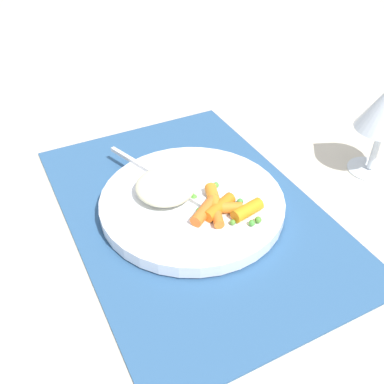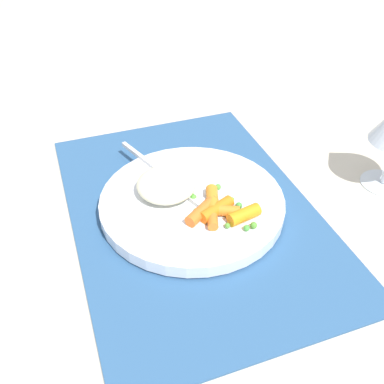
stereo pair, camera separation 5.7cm
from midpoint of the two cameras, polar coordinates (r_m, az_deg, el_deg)
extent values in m
plane|color=beige|center=(0.61, -2.70, -2.56)|extent=(2.40, 2.40, 0.00)
cube|color=#2D5684|center=(0.60, -2.71, -2.35)|extent=(0.47, 0.32, 0.01)
cylinder|color=white|center=(0.60, -2.74, -1.50)|extent=(0.25, 0.25, 0.02)
ellipsoid|color=beige|center=(0.59, -6.28, 0.61)|extent=(0.08, 0.08, 0.03)
cylinder|color=orange|center=(0.56, 4.29, -2.47)|extent=(0.03, 0.05, 0.02)
cylinder|color=orange|center=(0.56, 1.81, -2.17)|extent=(0.03, 0.04, 0.01)
cylinder|color=orange|center=(0.56, -0.78, -2.33)|extent=(0.04, 0.05, 0.02)
cylinder|color=orange|center=(0.56, 0.16, -2.66)|extent=(0.05, 0.03, 0.01)
cylinder|color=orange|center=(0.58, -0.05, -0.82)|extent=(0.05, 0.03, 0.02)
cylinder|color=orange|center=(0.56, 0.66, -2.09)|extent=(0.03, 0.05, 0.02)
sphere|color=#51B13F|center=(0.57, -1.99, -2.53)|extent=(0.01, 0.01, 0.01)
sphere|color=#50912F|center=(0.55, 5.67, -3.73)|extent=(0.01, 0.01, 0.01)
sphere|color=green|center=(0.58, -2.77, -0.91)|extent=(0.01, 0.01, 0.01)
sphere|color=#599043|center=(0.56, 3.34, -2.91)|extent=(0.01, 0.01, 0.01)
sphere|color=green|center=(0.58, -4.61, -1.01)|extent=(0.01, 0.01, 0.01)
sphere|color=green|center=(0.58, 3.44, -1.39)|extent=(0.01, 0.01, 0.01)
sphere|color=#50912E|center=(0.59, -3.37, -0.53)|extent=(0.01, 0.01, 0.01)
sphere|color=#57AE38|center=(0.61, 0.44, 0.82)|extent=(0.01, 0.01, 0.01)
sphere|color=green|center=(0.55, 4.82, -4.16)|extent=(0.01, 0.01, 0.01)
sphere|color=green|center=(0.59, 2.42, -0.69)|extent=(0.01, 0.01, 0.01)
sphere|color=#599945|center=(0.58, 0.27, -1.05)|extent=(0.01, 0.01, 0.01)
sphere|color=#539434|center=(0.55, 2.32, -4.07)|extent=(0.01, 0.01, 0.01)
cube|color=silver|center=(0.58, -1.70, -1.31)|extent=(0.05, 0.03, 0.01)
cube|color=silver|center=(0.64, -8.30, 2.78)|extent=(0.15, 0.06, 0.01)
cylinder|color=silver|center=(0.72, 19.94, 2.78)|extent=(0.07, 0.07, 0.00)
cylinder|color=silver|center=(0.70, 20.59, 5.21)|extent=(0.01, 0.01, 0.07)
camera|label=1|loc=(0.03, -92.80, -2.26)|focal=41.15mm
camera|label=2|loc=(0.03, 87.20, 2.26)|focal=41.15mm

